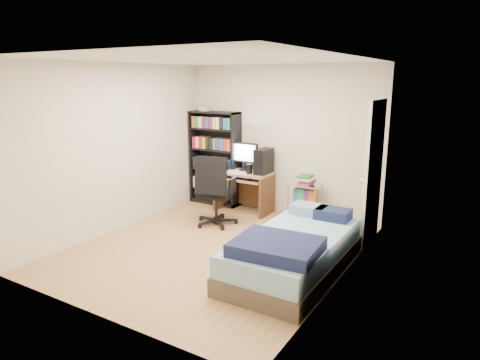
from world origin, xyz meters
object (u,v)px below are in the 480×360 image
Objects in this scene: computer_desk at (250,175)px; office_chair at (215,203)px; media_shelf at (215,157)px; bed at (293,251)px.

office_chair is (-0.11, -0.90, -0.28)m from computer_desk.
media_shelf is 0.84× the size of bed.
office_chair is 2.00m from bed.
media_shelf reaches higher than bed.
computer_desk reaches higher than bed.
media_shelf is 3.20m from bed.
computer_desk reaches higher than office_chair.
office_chair is 0.54× the size of bed.
bed is at bearing -43.51° from office_chair.
bed is (2.46, -1.96, -0.61)m from media_shelf.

